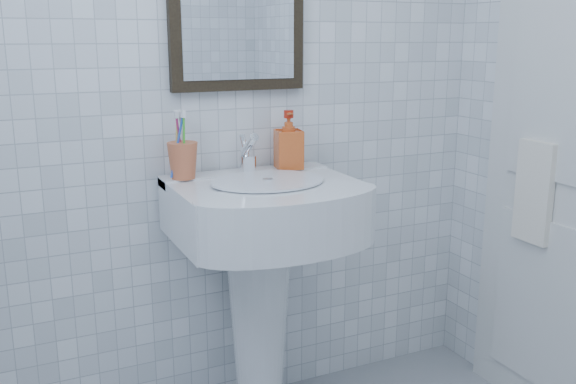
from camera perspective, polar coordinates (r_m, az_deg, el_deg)
wall_back at (r=2.34m, az=-6.28°, el=9.18°), size 2.20×0.02×2.50m
washbasin at (r=2.30m, az=-2.39°, el=-6.29°), size 0.62×0.46×0.96m
faucet at (r=2.31m, az=-3.58°, el=3.20°), size 0.06×0.13×0.15m
toothbrush_cup at (r=2.23m, az=-9.33°, el=2.78°), size 0.13×0.13×0.13m
soap_dispenser at (r=2.37m, az=0.06°, el=4.64°), size 0.11×0.11×0.21m
wall_mirror at (r=2.35m, az=-4.52°, el=16.56°), size 0.50×0.04×0.62m
bathroom_door at (r=2.45m, az=24.14°, el=2.36°), size 0.04×0.80×2.00m
towel_ring at (r=2.51m, az=21.69°, el=4.01°), size 0.01×0.18×0.18m
hand_towel at (r=2.53m, az=21.03°, el=-0.03°), size 0.03×0.16×0.38m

